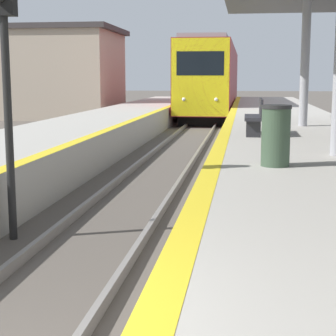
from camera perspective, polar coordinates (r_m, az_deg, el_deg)
name	(u,v)px	position (r m, az deg, el deg)	size (l,w,h in m)	color
train	(213,79)	(38.03, 4.62, 8.99)	(2.83, 22.18, 4.56)	black
signal_near	(4,41)	(8.63, -16.29, 12.25)	(0.36, 0.31, 4.21)	black
trash_bin	(276,136)	(9.40, 10.89, 3.26)	(0.49, 0.49, 1.01)	#384C38
bench	(256,116)	(14.51, 8.93, 5.27)	(0.44, 1.61, 0.92)	#28282D
station_building	(20,73)	(36.39, -14.77, 9.34)	(12.46, 6.94, 5.41)	tan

